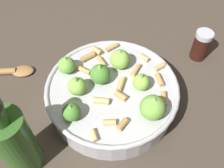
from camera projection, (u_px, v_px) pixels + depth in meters
name	position (u px, v px, depth m)	size (l,w,h in m)	color
ground_plane	(112.00, 103.00, 0.56)	(2.40, 2.40, 0.00)	#42382D
cooking_pan	(112.00, 93.00, 0.53)	(0.27, 0.27, 0.11)	#B7B7BC
pepper_shaker	(202.00, 46.00, 0.62)	(0.04, 0.04, 0.08)	#33140F
olive_oil_bottle	(14.00, 142.00, 0.42)	(0.06, 0.06, 0.20)	#336023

